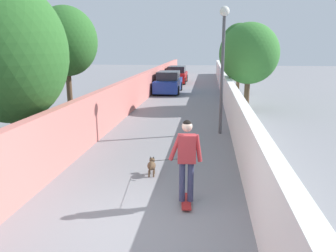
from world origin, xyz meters
name	(u,v)px	position (x,y,z in m)	size (l,w,h in m)	color
ground_plane	(183,103)	(14.00, 0.00, 0.00)	(80.00, 80.00, 0.00)	gray
wall_left	(133,93)	(12.00, 2.55, 0.85)	(48.00, 0.30, 1.71)	#CC726B
fence_right	(228,95)	(12.00, -2.55, 0.83)	(48.00, 0.30, 1.66)	white
tree_left_near	(8,53)	(3.00, 3.84, 3.15)	(3.16, 3.16, 5.04)	#473523
tree_left_mid	(66,42)	(7.50, 4.16, 3.49)	(2.48, 2.48, 4.88)	brown
tree_right_far	(249,54)	(13.00, -3.60, 2.93)	(3.17, 3.17, 4.56)	brown
tree_right_distant	(240,42)	(19.00, -3.61, 3.59)	(2.51, 2.51, 4.90)	#473523
lamp_post	(223,50)	(7.25, -2.00, 3.20)	(0.36, 0.36, 4.73)	#4C4C51
skateboard	(186,201)	(1.13, -1.08, 0.07)	(0.82, 0.28, 0.08)	maroon
person_skateboarder	(187,154)	(1.13, -1.08, 1.14)	(0.26, 0.71, 1.79)	#333859
dog	(152,165)	(2.69, -0.07, 0.28)	(1.85, 1.15, 1.06)	brown
car_near	(168,83)	(18.58, 1.40, 0.72)	(4.21, 1.80, 1.54)	navy
car_far	(177,75)	(25.11, 1.40, 0.71)	(4.14, 1.80, 1.54)	#B71414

